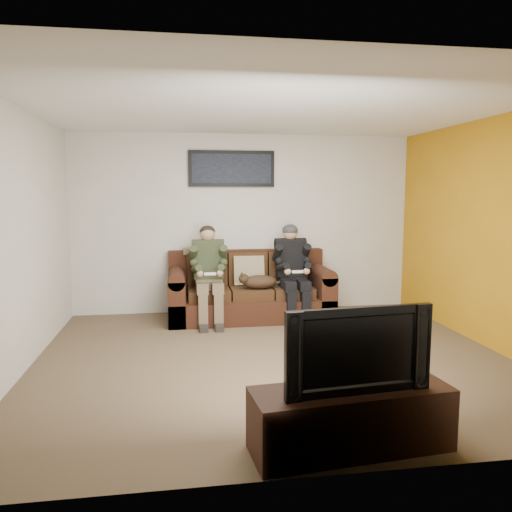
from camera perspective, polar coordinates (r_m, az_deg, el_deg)
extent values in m
plane|color=brown|center=(5.45, 1.97, -11.57)|extent=(5.00, 5.00, 0.00)
plane|color=silver|center=(5.22, 2.10, 16.54)|extent=(5.00, 5.00, 0.00)
plane|color=beige|center=(7.39, -1.25, 3.71)|extent=(5.00, 0.00, 5.00)
plane|color=beige|center=(3.01, 10.11, -1.59)|extent=(5.00, 0.00, 5.00)
plane|color=beige|center=(5.31, -25.53, 1.61)|extent=(0.00, 4.50, 4.50)
plane|color=beige|center=(6.15, 25.57, 2.29)|extent=(0.00, 4.50, 4.50)
plane|color=#BB7F12|center=(6.15, 25.50, 2.29)|extent=(0.00, 4.50, 4.50)
cube|color=#381C10|center=(7.06, -0.69, -5.86)|extent=(2.26, 0.97, 0.31)
cube|color=#381C10|center=(7.35, -1.12, -1.67)|extent=(2.26, 0.21, 0.62)
cube|color=#381C10|center=(6.96, -9.02, -4.84)|extent=(0.23, 0.97, 0.62)
cube|color=#381C10|center=(7.24, 7.32, -4.35)|extent=(0.23, 0.97, 0.62)
cylinder|color=#381C10|center=(6.91, -9.07, -2.34)|extent=(0.23, 0.97, 0.23)
cylinder|color=#381C10|center=(7.19, 7.36, -1.94)|extent=(0.23, 0.97, 0.23)
cube|color=#3D2412|center=(6.91, -5.42, -4.27)|extent=(0.56, 0.62, 0.14)
cube|color=#3D2412|center=(7.15, -5.59, -1.47)|extent=(0.56, 0.14, 0.45)
cube|color=#3D2412|center=(6.97, -0.63, -4.14)|extent=(0.56, 0.62, 0.14)
cube|color=#3D2412|center=(7.20, -0.96, -1.37)|extent=(0.56, 0.14, 0.45)
cube|color=#3D2412|center=(7.07, 4.06, -3.99)|extent=(0.56, 0.62, 0.14)
cube|color=#3D2412|center=(7.30, 3.57, -1.26)|extent=(0.56, 0.14, 0.45)
cube|color=#948761|center=(7.09, -0.83, -1.67)|extent=(0.43, 0.21, 0.43)
cube|color=gray|center=(7.23, -6.48, 0.59)|extent=(0.46, 0.23, 0.08)
cube|color=brown|center=(6.85, -5.42, -3.16)|extent=(0.36, 0.30, 0.14)
cube|color=#2F3821|center=(6.90, -5.50, -0.56)|extent=(0.40, 0.30, 0.53)
cylinder|color=#2F3821|center=(6.90, -5.53, 1.19)|extent=(0.44, 0.18, 0.18)
sphere|color=#A97C60|center=(6.90, -5.56, 2.53)|extent=(0.21, 0.21, 0.21)
cube|color=brown|center=(6.65, -6.18, -3.57)|extent=(0.15, 0.42, 0.13)
cube|color=brown|center=(6.67, -4.46, -3.53)|extent=(0.15, 0.42, 0.13)
cube|color=brown|center=(6.52, -6.06, -6.37)|extent=(0.12, 0.13, 0.45)
cube|color=brown|center=(6.53, -4.30, -6.32)|extent=(0.12, 0.13, 0.45)
cube|color=black|center=(6.49, -6.01, -8.13)|extent=(0.11, 0.26, 0.08)
cube|color=black|center=(6.50, -4.23, -8.08)|extent=(0.11, 0.26, 0.08)
cylinder|color=#2F3821|center=(6.81, -7.16, 0.16)|extent=(0.11, 0.30, 0.28)
cylinder|color=#2F3821|center=(6.84, -3.81, 0.22)|extent=(0.11, 0.30, 0.28)
cylinder|color=#2F3821|center=(6.62, -6.82, -1.44)|extent=(0.14, 0.32, 0.15)
cylinder|color=#2F3821|center=(6.64, -3.89, -1.38)|extent=(0.14, 0.32, 0.15)
sphere|color=#A97C60|center=(6.51, -6.42, -2.03)|extent=(0.09, 0.09, 0.09)
sphere|color=#A97C60|center=(6.52, -4.14, -1.98)|extent=(0.09, 0.09, 0.09)
cube|color=white|center=(6.50, -5.27, -2.03)|extent=(0.15, 0.04, 0.03)
ellipsoid|color=black|center=(6.92, -5.57, 2.78)|extent=(0.22, 0.22, 0.17)
cube|color=black|center=(7.02, 4.12, -2.90)|extent=(0.36, 0.30, 0.14)
cube|color=black|center=(7.07, 3.96, -0.37)|extent=(0.40, 0.30, 0.53)
cylinder|color=black|center=(7.06, 3.94, 1.34)|extent=(0.44, 0.18, 0.18)
sphere|color=tan|center=(7.07, 3.92, 2.65)|extent=(0.21, 0.21, 0.21)
cube|color=black|center=(6.80, 3.67, -3.30)|extent=(0.15, 0.42, 0.13)
cube|color=black|center=(6.85, 5.31, -3.25)|extent=(0.15, 0.42, 0.13)
cube|color=black|center=(6.67, 4.03, -6.03)|extent=(0.12, 0.13, 0.45)
cube|color=black|center=(6.72, 5.70, -5.95)|extent=(0.12, 0.13, 0.45)
cube|color=black|center=(6.64, 4.17, -7.74)|extent=(0.11, 0.26, 0.08)
cube|color=black|center=(6.69, 5.85, -7.66)|extent=(0.11, 0.26, 0.08)
cylinder|color=black|center=(6.94, 2.49, 0.34)|extent=(0.11, 0.30, 0.28)
cylinder|color=black|center=(7.03, 5.69, 0.40)|extent=(0.11, 0.30, 0.28)
cylinder|color=black|center=(6.76, 3.09, -1.22)|extent=(0.14, 0.32, 0.15)
cylinder|color=black|center=(6.84, 5.88, -1.15)|extent=(0.14, 0.32, 0.15)
sphere|color=tan|center=(6.66, 3.64, -1.79)|extent=(0.09, 0.09, 0.09)
sphere|color=tan|center=(6.72, 5.81, -1.73)|extent=(0.09, 0.09, 0.09)
cube|color=white|center=(6.67, 4.77, -1.79)|extent=(0.15, 0.04, 0.03)
ellipsoid|color=black|center=(7.06, 3.92, 2.89)|extent=(0.22, 0.22, 0.19)
ellipsoid|color=#422D1A|center=(6.82, 0.40, -2.97)|extent=(0.47, 0.26, 0.19)
sphere|color=#422D1A|center=(6.75, -1.41, -2.61)|extent=(0.14, 0.14, 0.14)
cone|color=#422D1A|center=(6.70, -1.54, -2.07)|extent=(0.04, 0.04, 0.04)
cone|color=#422D1A|center=(6.77, -1.62, -1.98)|extent=(0.04, 0.04, 0.04)
cylinder|color=#422D1A|center=(6.91, 2.30, -3.13)|extent=(0.26, 0.13, 0.08)
cube|color=black|center=(7.33, -2.81, 9.93)|extent=(1.25, 0.04, 0.52)
cube|color=black|center=(7.31, -2.79, 9.94)|extent=(1.15, 0.01, 0.42)
cube|color=black|center=(3.66, 10.79, -17.80)|extent=(1.42, 0.58, 0.43)
imported|color=black|center=(3.47, 11.00, -10.13)|extent=(1.03, 0.23, 0.59)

